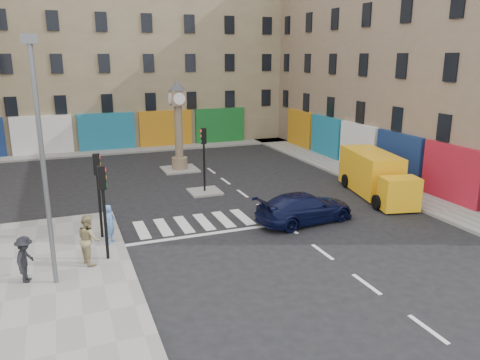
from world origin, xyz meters
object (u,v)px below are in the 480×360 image
traffic_light_island (204,149)px  pedestrian_dark (25,259)px  lamp_post (42,152)px  yellow_van (375,175)px  pedestrian_blue (110,224)px  pedestrian_tan (89,239)px  navy_sedan (305,208)px  traffic_light_left_near (103,198)px  clock_pillar (178,120)px  traffic_light_left_far (98,182)px

traffic_light_island → pedestrian_dark: bearing=-136.2°
lamp_post → yellow_van: size_ratio=1.21×
pedestrian_blue → pedestrian_dark: pedestrian_blue is taller
yellow_van → pedestrian_tan: size_ratio=3.57×
navy_sedan → pedestrian_dark: pedestrian_dark is taller
pedestrian_blue → pedestrian_dark: 4.04m
yellow_van → pedestrian_dark: yellow_van is taller
yellow_van → pedestrian_blue: 15.15m
traffic_light_left_near → traffic_light_island: size_ratio=1.00×
traffic_light_left_near → navy_sedan: (9.35, 1.26, -1.90)m
clock_pillar → pedestrian_blue: clock_pillar is taller
clock_pillar → yellow_van: size_ratio=0.89×
navy_sedan → pedestrian_dark: size_ratio=2.99×
traffic_light_left_near → traffic_light_island: 10.03m
clock_pillar → navy_sedan: clock_pillar is taller
traffic_light_left_near → yellow_van: (15.29, 3.82, -1.43)m
lamp_post → pedestrian_dark: 3.95m
traffic_light_left_far → pedestrian_blue: traffic_light_left_far is taller
lamp_post → navy_sedan: 12.26m
navy_sedan → pedestrian_blue: pedestrian_blue is taller
pedestrian_blue → traffic_light_left_near: bearing=-161.9°
traffic_light_left_near → pedestrian_tan: 1.66m
traffic_light_left_near → traffic_light_left_far: same height
pedestrian_blue → pedestrian_tan: size_ratio=0.87×
traffic_light_island → traffic_light_left_near: bearing=-128.9°
yellow_van → pedestrian_blue: bearing=-159.2°
traffic_light_island → navy_sedan: bearing=-65.0°
yellow_van → pedestrian_dark: 18.73m
traffic_light_left_near → lamp_post: 3.21m
yellow_van → pedestrian_dark: (-18.11, -4.77, -0.21)m
traffic_light_left_far → pedestrian_dark: bearing=-130.1°
pedestrian_dark → traffic_light_island: bearing=-28.2°
clock_pillar → yellow_van: clock_pillar is taller
lamp_post → clock_pillar: size_ratio=1.36×
traffic_light_island → pedestrian_blue: traffic_light_island is taller
lamp_post → yellow_van: lamp_post is taller
traffic_light_left_far → navy_sedan: 9.61m
clock_pillar → pedestrian_dark: clock_pillar is taller
traffic_light_island → pedestrian_blue: 8.77m
pedestrian_tan → pedestrian_dark: pedestrian_tan is taller
lamp_post → clock_pillar: 17.31m
clock_pillar → pedestrian_blue: size_ratio=3.67×
navy_sedan → pedestrian_dark: bearing=92.8°
traffic_light_left_far → pedestrian_tan: 3.05m
traffic_light_left_far → pedestrian_tan: traffic_light_left_far is taller
traffic_light_island → pedestrian_tan: bearing=-131.2°
traffic_light_left_near → pedestrian_dark: bearing=-161.4°
pedestrian_blue → clock_pillar: bearing=2.4°
traffic_light_left_far → clock_pillar: size_ratio=0.61×
traffic_light_left_far → pedestrian_blue: 1.85m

